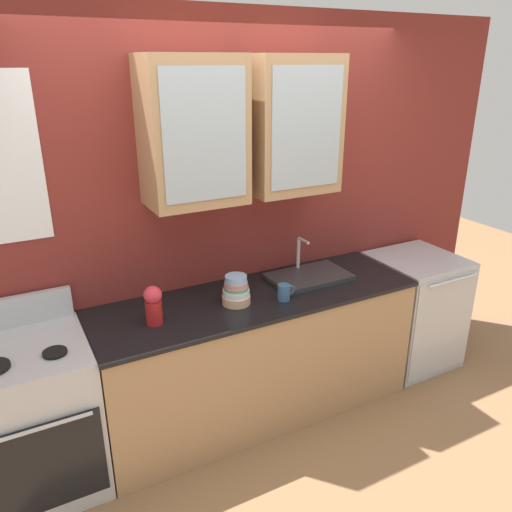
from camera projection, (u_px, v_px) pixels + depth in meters
name	position (u px, v px, depth m)	size (l,w,h in m)	color
ground_plane	(257.00, 409.00, 3.56)	(10.00, 10.00, 0.00)	#936B47
back_wall_unit	(232.00, 199.00, 3.30)	(4.42, 0.46, 2.60)	maroon
counter	(257.00, 355.00, 3.39)	(2.14, 0.68, 0.89)	#A87F56
stove_range	(36.00, 418.00, 2.78)	(0.65, 0.68, 1.07)	silver
sink_faucet	(309.00, 276.00, 3.48)	(0.55, 0.34, 0.26)	#2D2D30
bowl_stack	(236.00, 291.00, 3.10)	(0.18, 0.18, 0.19)	#E0AD7F
vase	(153.00, 304.00, 2.85)	(0.10, 0.10, 0.23)	#B21E1E
cup_near_sink	(284.00, 292.00, 3.16)	(0.12, 0.08, 0.10)	#38608C
dishwasher	(413.00, 310.00, 4.01)	(0.62, 0.66, 0.89)	silver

